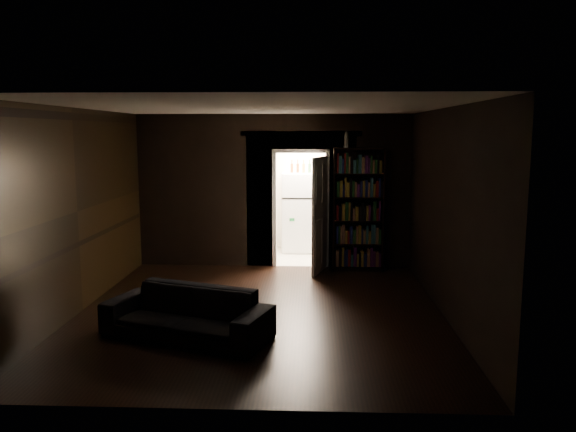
% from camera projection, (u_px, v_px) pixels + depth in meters
% --- Properties ---
extents(ground, '(5.50, 5.50, 0.00)m').
position_uv_depth(ground, '(260.00, 312.00, 7.76)').
color(ground, black).
rests_on(ground, ground).
extents(room_walls, '(5.02, 5.61, 2.84)m').
position_uv_depth(room_walls, '(265.00, 184.00, 8.57)').
color(room_walls, black).
rests_on(room_walls, ground).
extents(kitchen_alcove, '(2.20, 1.80, 2.60)m').
position_uv_depth(kitchen_alcove, '(302.00, 195.00, 11.39)').
color(kitchen_alcove, beige).
rests_on(kitchen_alcove, ground).
extents(sofa, '(2.21, 1.50, 0.78)m').
position_uv_depth(sofa, '(187.00, 306.00, 6.78)').
color(sofa, black).
rests_on(sofa, ground).
extents(bookshelf, '(0.93, 0.43, 2.20)m').
position_uv_depth(bookshelf, '(358.00, 209.00, 10.06)').
color(bookshelf, black).
rests_on(bookshelf, ground).
extents(refrigerator, '(0.92, 0.88, 1.65)m').
position_uv_depth(refrigerator, '(300.00, 212.00, 11.68)').
color(refrigerator, white).
rests_on(refrigerator, ground).
extents(door, '(0.29, 0.83, 2.05)m').
position_uv_depth(door, '(320.00, 215.00, 9.87)').
color(door, silver).
rests_on(door, ground).
extents(figurine, '(0.12, 0.12, 0.28)m').
position_uv_depth(figurine, '(346.00, 140.00, 9.93)').
color(figurine, silver).
rests_on(figurine, bookshelf).
extents(bottles, '(0.66, 0.31, 0.27)m').
position_uv_depth(bottles, '(304.00, 166.00, 11.45)').
color(bottles, black).
rests_on(bottles, refrigerator).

